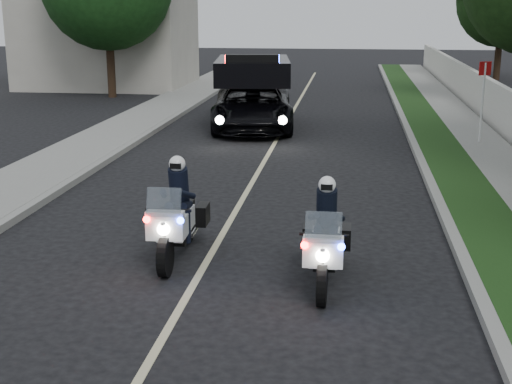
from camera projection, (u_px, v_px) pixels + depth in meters
The scene contains 17 objects.
ground at pixel (184, 302), 9.86m from camera, with size 120.00×120.00×0.00m, color black.
curb_right at pixel (419, 157), 18.89m from camera, with size 0.20×60.00×0.15m, color gray.
grass_verge at pixel (446, 158), 18.80m from camera, with size 1.20×60.00×0.16m, color #193814.
sidewalk_right at pixel (496, 159), 18.63m from camera, with size 1.40×60.00×0.16m, color gray.
curb_left at pixel (124, 149), 19.95m from camera, with size 0.20×60.00×0.15m, color gray.
sidewalk_left at pixel (87, 148), 20.09m from camera, with size 2.00×60.00×0.16m, color gray.
building_far at pixel (107, 16), 35.16m from camera, with size 8.00×6.00×7.00m, color #A8A396.
lane_marking at pixel (268, 155), 19.44m from camera, with size 0.12×50.00×0.01m, color #BFB78C.
police_moto_left at pixel (178, 257), 11.59m from camera, with size 0.69×1.99×1.69m, color silver, non-canonical shape.
police_moto_right at pixel (324, 283), 10.51m from camera, with size 0.67×1.91×1.62m, color white, non-canonical shape.
police_suv at pixel (253, 129), 23.71m from camera, with size 2.58×5.57×2.71m, color black.
bicycle at pixel (251, 103), 30.01m from camera, with size 0.62×1.77×0.93m, color black.
cyclist at pixel (251, 103), 30.01m from camera, with size 0.65×0.43×1.79m, color black.
sign_post at pixel (479, 147), 20.65m from camera, with size 0.40×0.40×2.55m, color red, non-canonical shape.
tree_right_e at pixel (496, 80), 39.15m from camera, with size 4.94×4.94×8.23m, color #163410, non-canonical shape.
tree_left_near at pixel (113, 97), 31.82m from camera, with size 5.74×5.74×9.56m, color #174115, non-canonical shape.
tree_left_far at pixel (123, 85), 36.55m from camera, with size 5.99×5.99×9.98m, color #153510, non-canonical shape.
Camera 1 is at (2.22, -8.92, 4.02)m, focal length 49.42 mm.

